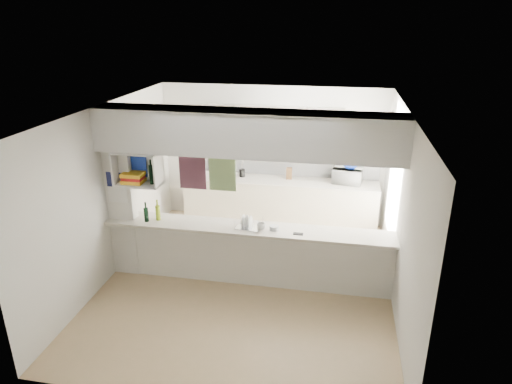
% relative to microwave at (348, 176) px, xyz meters
% --- Properties ---
extents(floor, '(4.80, 4.80, 0.00)m').
position_rel_microwave_xyz_m(floor, '(-1.42, -2.14, -1.06)').
color(floor, tan).
rests_on(floor, ground).
extents(ceiling, '(4.80, 4.80, 0.00)m').
position_rel_microwave_xyz_m(ceiling, '(-1.42, -2.14, 1.54)').
color(ceiling, white).
rests_on(ceiling, wall_back).
extents(wall_back, '(4.20, 0.00, 4.20)m').
position_rel_microwave_xyz_m(wall_back, '(-1.42, 0.26, 0.24)').
color(wall_back, silver).
rests_on(wall_back, floor).
extents(wall_left, '(0.00, 4.80, 4.80)m').
position_rel_microwave_xyz_m(wall_left, '(-3.52, -2.14, 0.24)').
color(wall_left, silver).
rests_on(wall_left, floor).
extents(wall_right, '(0.00, 4.80, 4.80)m').
position_rel_microwave_xyz_m(wall_right, '(0.68, -2.14, 0.24)').
color(wall_right, silver).
rests_on(wall_right, floor).
extents(servery_partition, '(4.20, 0.50, 2.60)m').
position_rel_microwave_xyz_m(servery_partition, '(-1.59, -2.14, 0.60)').
color(servery_partition, silver).
rests_on(servery_partition, floor).
extents(cubby_shelf, '(0.65, 0.35, 0.50)m').
position_rel_microwave_xyz_m(cubby_shelf, '(-2.99, -2.20, 0.65)').
color(cubby_shelf, white).
rests_on(cubby_shelf, bulkhead).
extents(kitchen_run, '(3.60, 0.63, 2.24)m').
position_rel_microwave_xyz_m(kitchen_run, '(-1.26, -0.00, -0.24)').
color(kitchen_run, beige).
rests_on(kitchen_run, floor).
extents(microwave, '(0.57, 0.43, 0.29)m').
position_rel_microwave_xyz_m(microwave, '(0.00, 0.00, 0.00)').
color(microwave, white).
rests_on(microwave, bench_top).
extents(bowl, '(0.23, 0.23, 0.06)m').
position_rel_microwave_xyz_m(bowl, '(0.03, -0.02, 0.17)').
color(bowl, navy).
rests_on(bowl, microwave).
extents(dish_rack, '(0.38, 0.31, 0.19)m').
position_rel_microwave_xyz_m(dish_rack, '(-1.39, -2.16, -0.07)').
color(dish_rack, silver).
rests_on(dish_rack, breakfast_bar).
extents(cup, '(0.15, 0.15, 0.10)m').
position_rel_microwave_xyz_m(cup, '(-1.20, -2.21, -0.08)').
color(cup, white).
rests_on(cup, dish_rack).
extents(wine_bottles, '(0.22, 0.15, 0.32)m').
position_rel_microwave_xyz_m(wine_bottles, '(-2.84, -2.18, -0.02)').
color(wine_bottles, black).
rests_on(wine_bottles, breakfast_bar).
extents(plastic_tubs, '(0.48, 0.17, 0.06)m').
position_rel_microwave_xyz_m(plastic_tubs, '(-0.99, -2.18, -0.11)').
color(plastic_tubs, silver).
rests_on(plastic_tubs, breakfast_bar).
extents(utensil_jar, '(0.10, 0.10, 0.15)m').
position_rel_microwave_xyz_m(utensil_jar, '(-1.95, 0.01, -0.07)').
color(utensil_jar, black).
rests_on(utensil_jar, bench_top).
extents(knife_block, '(0.12, 0.10, 0.22)m').
position_rel_microwave_xyz_m(knife_block, '(-1.07, 0.04, -0.03)').
color(knife_block, '#53371C').
rests_on(knife_block, bench_top).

